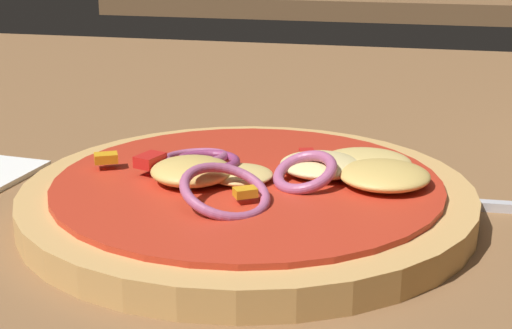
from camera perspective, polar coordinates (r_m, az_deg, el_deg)
name	(u,v)px	position (r m, az deg, el deg)	size (l,w,h in m)	color
dining_table	(246,220)	(0.44, -0.72, -4.08)	(1.30, 1.01, 0.04)	brown
pizza	(252,194)	(0.40, -0.30, -2.20)	(0.23, 0.23, 0.03)	tan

